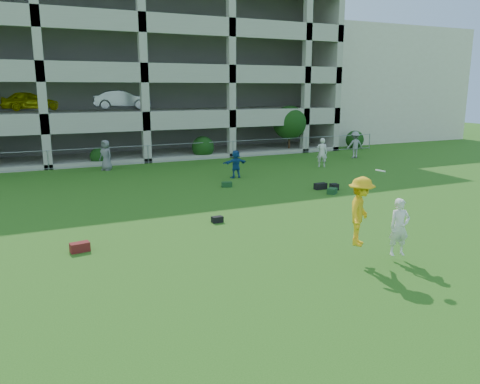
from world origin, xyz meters
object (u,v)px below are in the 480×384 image
stucco_building (352,86)px  bystander_c (106,155)px  crate_d (334,187)px  bystander_d (236,164)px  bystander_f (355,145)px  frisbee_contest (368,214)px  bystander_e (322,153)px  parking_garage (118,72)px

stucco_building → bystander_c: (-25.88, -10.52, -4.10)m
stucco_building → crate_d: size_ratio=45.71×
bystander_d → crate_d: 5.69m
bystander_c → bystander_f: size_ratio=0.97×
bystander_f → frisbee_contest: bearing=63.2°
bystander_e → stucco_building: bearing=-97.8°
bystander_c → bystander_e: bystander_c is taller
bystander_d → frisbee_contest: frisbee_contest is taller
bystander_f → parking_garage: size_ratio=0.06×
crate_d → bystander_c: bearing=131.2°
bystander_c → bystander_f: 16.63m
bystander_e → parking_garage: bearing=-22.7°
bystander_f → crate_d: 11.05m
bystander_c → parking_garage: 11.79m
bystander_e → bystander_d: bearing=43.8°
bystander_e → frisbee_contest: frisbee_contest is taller
bystander_c → bystander_e: bearing=34.7°
bystander_c → crate_d: (8.95, -10.22, -0.75)m
frisbee_contest → crate_d: bearing=59.1°
parking_garage → bystander_f: bearing=-42.3°
crate_d → parking_garage: (-6.08, 20.44, 5.86)m
stucco_building → parking_garage: (-23.01, -0.30, 1.01)m
stucco_building → bystander_f: size_ratio=8.68×
crate_d → frisbee_contest: bearing=-120.9°
bystander_c → bystander_e: 12.99m
crate_d → parking_garage: size_ratio=0.01×
bystander_e → frisbee_contest: 16.23m
crate_d → frisbee_contest: size_ratio=0.14×
stucco_building → bystander_f: 16.32m
bystander_d → crate_d: size_ratio=4.32×
bystander_e → crate_d: size_ratio=5.11×
stucco_building → bystander_f: (-9.40, -12.70, -4.08)m
bystander_c → parking_garage: bearing=128.9°
stucco_building → parking_garage: parking_garage is taller
stucco_building → frisbee_contest: size_ratio=6.53×
bystander_c → bystander_e: size_ratio=1.00×
bystander_c → frisbee_contest: size_ratio=0.73×
bystander_e → frisbee_contest: (-8.17, -14.02, 0.49)m
bystander_e → frisbee_contest: size_ratio=0.73×
stucco_building → parking_garage: size_ratio=0.53×
stucco_building → bystander_d: stucco_building is taller
bystander_f → frisbee_contest: 20.47m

